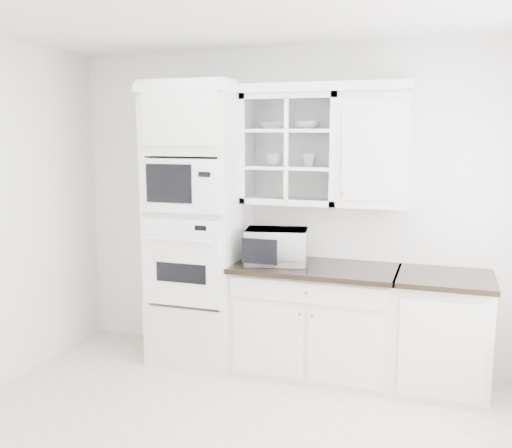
% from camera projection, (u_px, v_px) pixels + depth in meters
% --- Properties ---
extents(room_shell, '(4.00, 3.50, 2.70)m').
position_uv_depth(room_shell, '(240.00, 165.00, 3.63)').
color(room_shell, white).
rests_on(room_shell, ground).
extents(oven_column, '(0.76, 0.68, 2.40)m').
position_uv_depth(oven_column, '(198.00, 225.00, 4.88)').
color(oven_column, silver).
rests_on(oven_column, ground).
extents(base_cabinet_run, '(1.32, 0.67, 0.92)m').
position_uv_depth(base_cabinet_run, '(315.00, 319.00, 4.70)').
color(base_cabinet_run, silver).
rests_on(base_cabinet_run, ground).
extents(extra_base_cabinet, '(0.72, 0.67, 0.92)m').
position_uv_depth(extra_base_cabinet, '(442.00, 332.00, 4.39)').
color(extra_base_cabinet, silver).
rests_on(extra_base_cabinet, ground).
extents(upper_cabinet_glass, '(0.80, 0.33, 0.90)m').
position_uv_depth(upper_cabinet_glass, '(292.00, 149.00, 4.69)').
color(upper_cabinet_glass, silver).
rests_on(upper_cabinet_glass, room_shell).
extents(upper_cabinet_solid, '(0.55, 0.33, 0.90)m').
position_uv_depth(upper_cabinet_solid, '(375.00, 150.00, 4.48)').
color(upper_cabinet_solid, silver).
rests_on(upper_cabinet_solid, room_shell).
extents(crown_molding, '(2.14, 0.38, 0.07)m').
position_uv_depth(crown_molding, '(279.00, 89.00, 4.62)').
color(crown_molding, white).
rests_on(crown_molding, room_shell).
extents(countertop_microwave, '(0.57, 0.50, 0.29)m').
position_uv_depth(countertop_microwave, '(277.00, 246.00, 4.68)').
color(countertop_microwave, white).
rests_on(countertop_microwave, base_cabinet_run).
extents(bowl_a, '(0.30, 0.30, 0.06)m').
position_uv_depth(bowl_a, '(273.00, 126.00, 4.69)').
color(bowl_a, white).
rests_on(bowl_a, upper_cabinet_glass).
extents(bowl_b, '(0.27, 0.27, 0.07)m').
position_uv_depth(bowl_b, '(307.00, 125.00, 4.61)').
color(bowl_b, white).
rests_on(bowl_b, upper_cabinet_glass).
extents(cup_a, '(0.14, 0.14, 0.11)m').
position_uv_depth(cup_a, '(273.00, 159.00, 4.75)').
color(cup_a, white).
rests_on(cup_a, upper_cabinet_glass).
extents(cup_b, '(0.13, 0.13, 0.10)m').
position_uv_depth(cup_b, '(309.00, 160.00, 4.66)').
color(cup_b, white).
rests_on(cup_b, upper_cabinet_glass).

